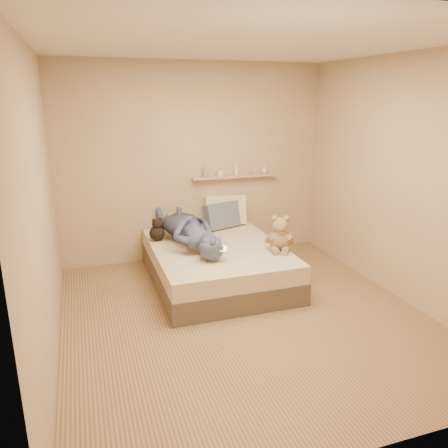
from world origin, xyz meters
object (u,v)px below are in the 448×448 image
object	(u,v)px
teddy_bear	(280,236)
person	(188,229)
bed	(217,264)
pillow_cream	(225,210)
game_console	(219,249)
dark_plush	(157,231)
wall_shelf	(235,176)
pillow_grey	(222,216)

from	to	relation	value
teddy_bear	person	world-z (taller)	teddy_bear
bed	pillow_cream	distance (m)	1.01
game_console	person	distance (m)	0.72
bed	dark_plush	xyz separation A→B (m)	(-0.63, 0.42, 0.35)
teddy_bear	wall_shelf	bearing A→B (deg)	94.07
game_console	teddy_bear	world-z (taller)	teddy_bear
dark_plush	wall_shelf	bearing A→B (deg)	22.37
pillow_grey	pillow_cream	bearing A→B (deg)	55.09
game_console	pillow_cream	world-z (taller)	pillow_cream
teddy_bear	pillow_grey	size ratio (longest dim) A/B	0.84
bed	teddy_bear	distance (m)	0.84
pillow_grey	wall_shelf	bearing A→B (deg)	40.18
bed	pillow_grey	size ratio (longest dim) A/B	3.80
teddy_bear	person	distance (m)	1.10
game_console	pillow_grey	size ratio (longest dim) A/B	0.36
pillow_grey	dark_plush	bearing A→B (deg)	-163.83
teddy_bear	person	size ratio (longest dim) A/B	0.27
teddy_bear	pillow_grey	distance (m)	1.12
wall_shelf	pillow_grey	bearing A→B (deg)	-139.82
pillow_grey	person	size ratio (longest dim) A/B	0.33
pillow_cream	game_console	bearing A→B (deg)	-111.18
bed	teddy_bear	bearing A→B (deg)	-30.34
wall_shelf	pillow_cream	bearing A→B (deg)	-153.95
teddy_bear	person	bearing A→B (deg)	148.46
person	wall_shelf	distance (m)	1.20
game_console	teddy_bear	size ratio (longest dim) A/B	0.43
dark_plush	person	xyz separation A→B (m)	(0.34, -0.22, 0.06)
bed	person	bearing A→B (deg)	145.95
game_console	bed	bearing A→B (deg)	75.71
bed	pillow_cream	size ratio (longest dim) A/B	3.45
person	wall_shelf	bearing A→B (deg)	-146.87
pillow_grey	wall_shelf	size ratio (longest dim) A/B	0.42
dark_plush	pillow_grey	world-z (taller)	pillow_grey
bed	dark_plush	size ratio (longest dim) A/B	6.51
teddy_bear	pillow_cream	xyz separation A→B (m)	(-0.25, 1.21, 0.03)
game_console	teddy_bear	distance (m)	0.78
bed	pillow_cream	xyz separation A→B (m)	(0.39, 0.83, 0.43)
game_console	teddy_bear	xyz separation A→B (m)	(0.77, 0.13, 0.02)
pillow_cream	pillow_grey	world-z (taller)	pillow_cream
dark_plush	person	size ratio (longest dim) A/B	0.19
bed	wall_shelf	distance (m)	1.38
teddy_bear	pillow_grey	bearing A→B (deg)	108.22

